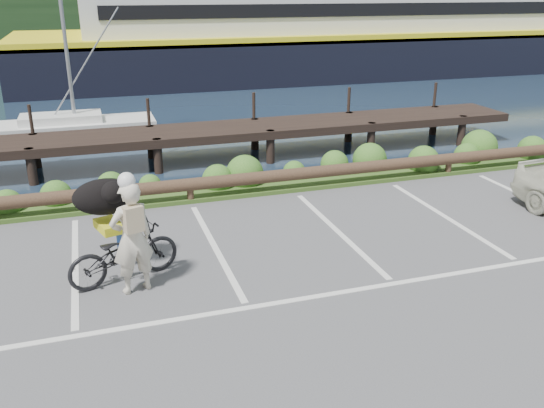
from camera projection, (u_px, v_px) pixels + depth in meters
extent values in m
plane|color=#4C4C4E|center=(241.00, 296.00, 9.45)|extent=(72.00, 72.00, 0.00)
plane|color=#162536|center=(107.00, 57.00, 52.64)|extent=(160.00, 160.00, 0.00)
cube|color=#3D5B21|center=(186.00, 191.00, 14.15)|extent=(34.00, 1.60, 0.10)
imported|color=black|center=(124.00, 253.00, 9.80)|extent=(2.06, 1.23, 1.02)
imported|color=beige|center=(132.00, 238.00, 9.29)|extent=(0.80, 0.64, 1.91)
ellipsoid|color=black|center=(106.00, 197.00, 9.98)|extent=(0.86, 1.24, 0.65)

